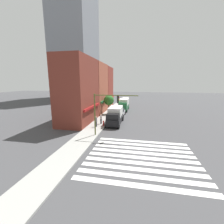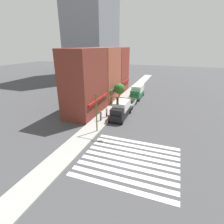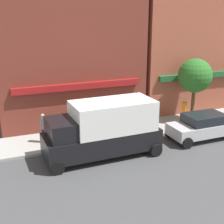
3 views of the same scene
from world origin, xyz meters
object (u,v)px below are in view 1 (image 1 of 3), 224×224
box_truck_black (115,115)px  pedestrian_orange_vest (110,111)px  fire_hydrant (103,123)px  street_tree (109,100)px  box_truck_green (124,104)px  traffic_signal (105,107)px  sedan_silver (120,112)px  pedestrian_grey_coat (96,121)px  pedestrian_white_shirt (101,119)px

box_truck_black → pedestrian_orange_vest: 7.13m
fire_hydrant → street_tree: street_tree is taller
box_truck_green → fire_hydrant: size_ratio=7.41×
traffic_signal → pedestrian_orange_vest: bearing=9.1°
street_tree → box_truck_green: bearing=-26.3°
fire_hydrant → box_truck_black: bearing=-42.3°
fire_hydrant → street_tree: (9.57, 1.10, 2.72)m
box_truck_black → sedan_silver: size_ratio=1.42×
box_truck_black → sedan_silver: (6.54, 0.00, -0.75)m
box_truck_black → fire_hydrant: size_ratio=7.42×
box_truck_black → pedestrian_grey_coat: 3.88m
sedan_silver → fire_hydrant: bearing=168.3°
fire_hydrant → pedestrian_grey_coat: bearing=130.4°
pedestrian_white_shirt → pedestrian_grey_coat: bearing=105.9°
sedan_silver → pedestrian_orange_vest: size_ratio=2.49×
box_truck_black → fire_hydrant: 2.71m
sedan_silver → box_truck_green: box_truck_green is taller
traffic_signal → box_truck_green: traffic_signal is taller
traffic_signal → pedestrian_white_shirt: bearing=20.9°
box_truck_green → pedestrian_grey_coat: size_ratio=3.52×
fire_hydrant → street_tree: bearing=6.6°
box_truck_green → pedestrian_white_shirt: bearing=171.5°
pedestrian_grey_coat → street_tree: bearing=102.0°
traffic_signal → pedestrian_white_shirt: traffic_signal is taller
sedan_silver → fire_hydrant: size_ratio=5.24×
box_truck_black → pedestrian_white_shirt: 2.59m
pedestrian_grey_coat → fire_hydrant: 1.41m
sedan_silver → pedestrian_grey_coat: bearing=163.4°
traffic_signal → box_truck_green: 20.03m
pedestrian_grey_coat → street_tree: size_ratio=0.41×
box_truck_green → street_tree: street_tree is taller
sedan_silver → traffic_signal: bearing=178.6°
box_truck_black → box_truck_green: bearing=-1.3°
traffic_signal → pedestrian_white_shirt: 6.72m
pedestrian_orange_vest → box_truck_green: bearing=170.9°
box_truck_black → pedestrian_orange_vest: size_ratio=3.53×
box_truck_green → fire_hydrant: box_truck_green is taller
box_truck_black → pedestrian_white_shirt: (-0.91, 2.38, -0.51)m
pedestrian_grey_coat → street_tree: 10.67m
box_truck_green → pedestrian_white_shirt: box_truck_green is taller
traffic_signal → street_tree: 14.45m
traffic_signal → pedestrian_grey_coat: (3.76, 2.47, -3.07)m
box_truck_black → street_tree: street_tree is taller
traffic_signal → box_truck_black: (6.50, -0.24, -2.56)m
sedan_silver → street_tree: (1.16, 2.80, 2.49)m
traffic_signal → sedan_silver: (13.04, -0.24, -3.30)m
pedestrian_white_shirt → pedestrian_grey_coat: 1.85m
street_tree → pedestrian_white_shirt: bearing=-177.2°
pedestrian_orange_vest → street_tree: bearing=-146.1°
pedestrian_white_shirt → pedestrian_orange_vest: (7.61, -0.01, 0.00)m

